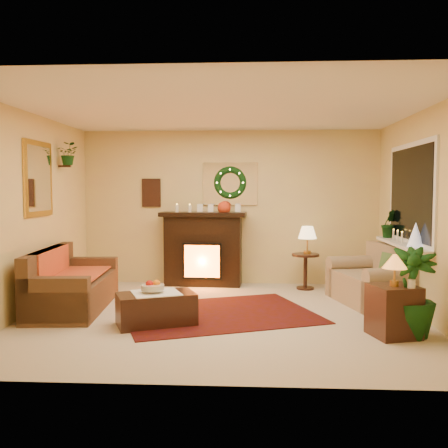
# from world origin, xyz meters

# --- Properties ---
(floor) EXTENTS (5.00, 5.00, 0.00)m
(floor) POSITION_xyz_m (0.00, 0.00, 0.00)
(floor) COLOR beige
(floor) RESTS_ON ground
(ceiling) EXTENTS (5.00, 5.00, 0.00)m
(ceiling) POSITION_xyz_m (0.00, 0.00, 2.60)
(ceiling) COLOR white
(ceiling) RESTS_ON ground
(wall_back) EXTENTS (5.00, 5.00, 0.00)m
(wall_back) POSITION_xyz_m (0.00, 2.25, 1.30)
(wall_back) COLOR #EFD88C
(wall_back) RESTS_ON ground
(wall_front) EXTENTS (5.00, 5.00, 0.00)m
(wall_front) POSITION_xyz_m (0.00, -2.25, 1.30)
(wall_front) COLOR #EFD88C
(wall_front) RESTS_ON ground
(wall_left) EXTENTS (4.50, 4.50, 0.00)m
(wall_left) POSITION_xyz_m (-2.50, 0.00, 1.30)
(wall_left) COLOR #EFD88C
(wall_left) RESTS_ON ground
(wall_right) EXTENTS (4.50, 4.50, 0.00)m
(wall_right) POSITION_xyz_m (2.50, 0.00, 1.30)
(wall_right) COLOR #EFD88C
(wall_right) RESTS_ON ground
(area_rug) EXTENTS (2.87, 2.52, 0.01)m
(area_rug) POSITION_xyz_m (-0.06, 0.10, 0.01)
(area_rug) COLOR #4D0E17
(area_rug) RESTS_ON floor
(sofa) EXTENTS (0.98, 1.95, 0.81)m
(sofa) POSITION_xyz_m (-2.02, 0.29, 0.43)
(sofa) COLOR brown
(sofa) RESTS_ON floor
(red_throw) EXTENTS (0.78, 1.26, 0.02)m
(red_throw) POSITION_xyz_m (-2.07, 0.40, 0.46)
(red_throw) COLOR #B53419
(red_throw) RESTS_ON sofa
(fireplace) EXTENTS (1.28, 0.47, 1.16)m
(fireplace) POSITION_xyz_m (-0.44, 2.04, 0.55)
(fireplace) COLOR black
(fireplace) RESTS_ON floor
(poinsettia) EXTENTS (0.22, 0.22, 0.22)m
(poinsettia) POSITION_xyz_m (-0.09, 2.03, 1.30)
(poinsettia) COLOR red
(poinsettia) RESTS_ON fireplace
(mantel_candle_a) EXTENTS (0.06, 0.06, 0.18)m
(mantel_candle_a) POSITION_xyz_m (-0.88, 2.00, 1.26)
(mantel_candle_a) COLOR beige
(mantel_candle_a) RESTS_ON fireplace
(mantel_candle_b) EXTENTS (0.06, 0.06, 0.17)m
(mantel_candle_b) POSITION_xyz_m (-0.66, 2.01, 1.26)
(mantel_candle_b) COLOR beige
(mantel_candle_b) RESTS_ON fireplace
(mantel_mirror) EXTENTS (0.92, 0.02, 0.72)m
(mantel_mirror) POSITION_xyz_m (0.00, 2.23, 1.70)
(mantel_mirror) COLOR white
(mantel_mirror) RESTS_ON wall_back
(wreath) EXTENTS (0.55, 0.11, 0.55)m
(wreath) POSITION_xyz_m (0.00, 2.19, 1.72)
(wreath) COLOR #194719
(wreath) RESTS_ON wall_back
(wall_art) EXTENTS (0.32, 0.03, 0.48)m
(wall_art) POSITION_xyz_m (-1.35, 2.23, 1.55)
(wall_art) COLOR #381E11
(wall_art) RESTS_ON wall_back
(gold_mirror) EXTENTS (0.03, 0.84, 1.00)m
(gold_mirror) POSITION_xyz_m (-2.48, 0.30, 1.75)
(gold_mirror) COLOR gold
(gold_mirror) RESTS_ON wall_left
(hanging_plant) EXTENTS (0.33, 0.28, 0.36)m
(hanging_plant) POSITION_xyz_m (-2.34, 1.05, 1.97)
(hanging_plant) COLOR #194719
(hanging_plant) RESTS_ON wall_left
(loveseat) EXTENTS (1.14, 1.57, 0.82)m
(loveseat) POSITION_xyz_m (2.06, 0.79, 0.42)
(loveseat) COLOR gray
(loveseat) RESTS_ON floor
(window_frame) EXTENTS (0.03, 1.86, 1.36)m
(window_frame) POSITION_xyz_m (2.48, 0.55, 1.55)
(window_frame) COLOR white
(window_frame) RESTS_ON wall_right
(window_glass) EXTENTS (0.02, 1.70, 1.22)m
(window_glass) POSITION_xyz_m (2.47, 0.55, 1.55)
(window_glass) COLOR black
(window_glass) RESTS_ON wall_right
(window_sill) EXTENTS (0.22, 1.86, 0.04)m
(window_sill) POSITION_xyz_m (2.38, 0.55, 0.87)
(window_sill) COLOR white
(window_sill) RESTS_ON wall_right
(mini_tree) EXTENTS (0.21, 0.21, 0.32)m
(mini_tree) POSITION_xyz_m (2.41, 0.08, 1.04)
(mini_tree) COLOR white
(mini_tree) RESTS_ON window_sill
(sill_plant) EXTENTS (0.30, 0.24, 0.55)m
(sill_plant) POSITION_xyz_m (2.41, 1.28, 1.08)
(sill_plant) COLOR #1D5915
(sill_plant) RESTS_ON window_sill
(side_table_round) EXTENTS (0.47, 0.47, 0.57)m
(side_table_round) POSITION_xyz_m (1.23, 1.79, 0.33)
(side_table_round) COLOR #3B1E14
(side_table_round) RESTS_ON floor
(lamp_cream) EXTENTS (0.30, 0.30, 0.45)m
(lamp_cream) POSITION_xyz_m (1.26, 1.79, 0.88)
(lamp_cream) COLOR #FFD78E
(lamp_cream) RESTS_ON side_table_round
(end_table_square) EXTENTS (0.57, 0.57, 0.56)m
(end_table_square) POSITION_xyz_m (1.92, -0.76, 0.27)
(end_table_square) COLOR #562F25
(end_table_square) RESTS_ON floor
(lamp_tiffany) EXTENTS (0.27, 0.27, 0.39)m
(lamp_tiffany) POSITION_xyz_m (1.91, -0.80, 0.74)
(lamp_tiffany) COLOR orange
(lamp_tiffany) RESTS_ON end_table_square
(coffee_table) EXTENTS (1.02, 0.80, 0.38)m
(coffee_table) POSITION_xyz_m (-0.76, -0.44, 0.21)
(coffee_table) COLOR black
(coffee_table) RESTS_ON floor
(fruit_bowl) EXTENTS (0.27, 0.27, 0.06)m
(fruit_bowl) POSITION_xyz_m (-0.80, -0.45, 0.45)
(fruit_bowl) COLOR silver
(fruit_bowl) RESTS_ON coffee_table
(floor_palm) EXTENTS (2.08, 2.08, 2.93)m
(floor_palm) POSITION_xyz_m (2.09, -0.76, 0.45)
(floor_palm) COLOR #2A5323
(floor_palm) RESTS_ON floor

